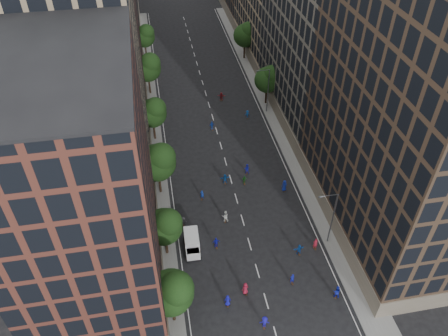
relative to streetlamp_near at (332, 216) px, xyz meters
name	(u,v)px	position (x,y,z in m)	size (l,w,h in m)	color
ground	(217,132)	(-10.37, 28.00, -5.17)	(240.00, 240.00, 0.00)	black
sidewalk_left	(149,116)	(-22.37, 35.50, -5.09)	(4.00, 105.00, 0.15)	slate
sidewalk_right	(270,104)	(1.63, 35.50, -5.09)	(4.00, 105.00, 0.15)	slate
bldg_left_a	(83,195)	(-29.37, -1.00, 9.83)	(14.00, 22.00, 30.00)	#582B21
bldg_left_b	(90,70)	(-29.37, 23.00, 11.83)	(14.00, 26.00, 34.00)	#978262
bldg_left_c	(100,26)	(-29.37, 46.00, 8.83)	(14.00, 20.00, 28.00)	#582B21
bldg_right_a	(409,114)	(8.63, 3.00, 12.83)	(14.00, 30.00, 36.00)	#423023
bldg_right_b	(322,28)	(8.63, 32.00, 11.33)	(14.00, 28.00, 33.00)	#5C564B
tree_left_0	(172,291)	(-21.38, -8.15, 0.79)	(5.20, 5.20, 8.83)	black
tree_left_1	(165,226)	(-21.39, 1.86, 0.38)	(4.80, 4.80, 8.21)	black
tree_left_2	(158,161)	(-21.36, 13.83, 1.19)	(5.60, 5.60, 9.45)	black
tree_left_3	(153,112)	(-21.38, 27.85, 0.65)	(5.00, 5.00, 8.58)	black
tree_left_4	(148,67)	(-21.37, 43.84, 0.93)	(5.40, 5.40, 9.08)	black
tree_left_5	(145,35)	(-21.39, 59.86, 0.51)	(4.80, 4.80, 8.33)	black
tree_right_a	(269,78)	(1.02, 35.85, 0.46)	(5.00, 5.00, 8.39)	black
tree_right_b	(246,34)	(1.02, 55.85, 0.79)	(5.20, 5.20, 8.83)	black
streetlamp_near	(332,216)	(0.00, 0.00, 0.00)	(2.64, 0.22, 9.06)	#595B60
streetlamp_far	(267,88)	(0.00, 33.00, 0.00)	(2.64, 0.22, 9.06)	#595B60
cargo_van	(192,243)	(-18.16, 2.12, -3.95)	(2.18, 4.40, 2.30)	white
skater_0	(228,301)	(-15.07, -7.14, -4.33)	(0.82, 0.53, 1.67)	#1514AA
skater_1	(292,279)	(-6.55, -5.50, -4.37)	(0.59, 0.38, 1.60)	#13199C
skater_2	(337,292)	(-1.87, -8.38, -4.21)	(0.93, 0.73, 1.92)	#1722BB
skater_3	(264,322)	(-11.45, -10.68, -4.29)	(1.13, 0.65, 1.75)	#1A14A6
skater_4	(216,243)	(-14.94, 1.82, -4.29)	(1.03, 0.43, 1.75)	#1518AA
skater_5	(299,250)	(-4.30, -1.26, -4.35)	(1.51, 0.48, 1.63)	#124196
skater_6	(245,289)	(-12.65, -5.94, -4.26)	(0.89, 0.58, 1.83)	maroon
skater_7	(315,244)	(-1.87, -0.75, -4.27)	(0.66, 0.43, 1.81)	#A21B2E
skater_8	(225,216)	(-12.87, 6.29, -4.22)	(0.92, 0.72, 1.89)	silver
skater_9	(183,222)	(-18.87, 6.46, -4.39)	(1.01, 0.58, 1.57)	#39393D
skater_10	(244,180)	(-8.45, 13.62, -4.41)	(0.89, 0.37, 1.52)	#1B5B1D
skater_11	(225,179)	(-11.43, 14.33, -4.32)	(1.56, 0.50, 1.69)	#124492
skater_12	(284,186)	(-2.75, 10.96, -4.20)	(0.95, 0.62, 1.93)	navy
skater_13	(202,195)	(-15.49, 11.44, -4.37)	(0.59, 0.38, 1.61)	#13329D
skater_14	(247,169)	(-7.54, 16.00, -4.28)	(0.87, 0.68, 1.78)	#1318A1
skater_15	(247,114)	(-3.95, 31.57, -4.37)	(1.04, 0.60, 1.60)	#124396
skater_16	(212,126)	(-11.12, 29.05, -4.33)	(0.98, 0.41, 1.68)	#153EB0
skater_17	(221,97)	(-7.65, 38.76, -4.34)	(1.54, 0.49, 1.66)	#AB1C23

